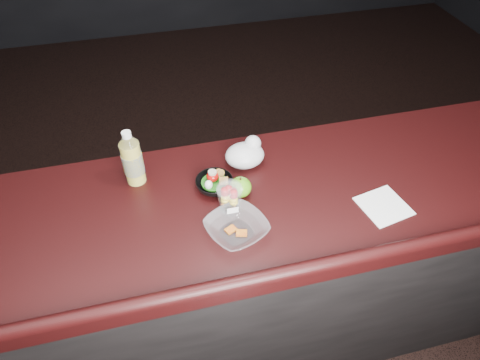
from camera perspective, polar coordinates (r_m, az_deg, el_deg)
The scene contains 9 objects.
room_shell at distance 0.85m, azimuth 3.30°, elevation 21.12°, with size 8.00×8.00×8.00m.
counter at distance 1.96m, azimuth -0.79°, elevation -13.00°, with size 4.06×0.71×1.02m.
lemonade_bottle at distance 1.62m, azimuth -14.13°, elevation 2.44°, with size 0.08×0.08×0.23m.
fruit_cup at distance 1.48m, azimuth -1.39°, elevation -2.27°, with size 0.09×0.09×0.13m.
green_apple at distance 1.56m, azimuth 0.05°, elevation -0.96°, with size 0.08×0.08×0.08m.
plastic_bag at distance 1.68m, azimuth 0.78°, elevation 3.52°, with size 0.16×0.13×0.11m.
snack_bowl at distance 1.59m, azimuth -3.48°, elevation -0.45°, with size 0.15×0.15×0.08m.
takeout_bowl at distance 1.45m, azimuth -0.45°, elevation -6.44°, with size 0.26×0.26×0.05m.
paper_napkin at distance 1.63m, azimuth 18.61°, elevation -3.30°, with size 0.16×0.16×0.00m, color white.
Camera 1 is at (-0.23, -0.75, 2.16)m, focal length 32.00 mm.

